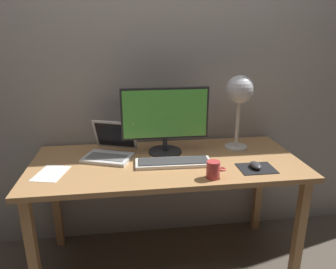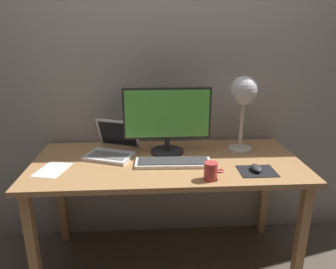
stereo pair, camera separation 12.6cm
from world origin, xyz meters
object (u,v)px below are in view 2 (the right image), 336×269
keyboard_main (173,163)px  coffee_mug (211,171)px  mouse (256,168)px  desk_lamp (244,95)px  laptop (114,145)px  monitor (167,118)px

keyboard_main → coffee_mug: bearing=-48.6°
keyboard_main → mouse: size_ratio=4.63×
desk_lamp → coffee_mug: bearing=-123.1°
laptop → coffee_mug: size_ratio=3.31×
laptop → coffee_mug: (0.54, -0.39, -0.01)m
keyboard_main → desk_lamp: bearing=25.0°
keyboard_main → desk_lamp: desk_lamp is taller
monitor → desk_lamp: bearing=2.5°
desk_lamp → mouse: bearing=-90.4°
desk_lamp → coffee_mug: (-0.27, -0.42, -0.32)m
mouse → desk_lamp: bearing=89.6°
laptop → desk_lamp: bearing=1.7°
mouse → laptop: bearing=159.2°
mouse → coffee_mug: 0.28m
mouse → coffee_mug: bearing=-162.7°
desk_lamp → coffee_mug: size_ratio=4.53×
keyboard_main → laptop: size_ratio=1.26×
monitor → coffee_mug: (0.21, -0.40, -0.18)m
monitor → coffee_mug: bearing=-62.6°
laptop → keyboard_main: bearing=-27.3°
monitor → mouse: bearing=-33.3°
desk_lamp → monitor: bearing=-177.5°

